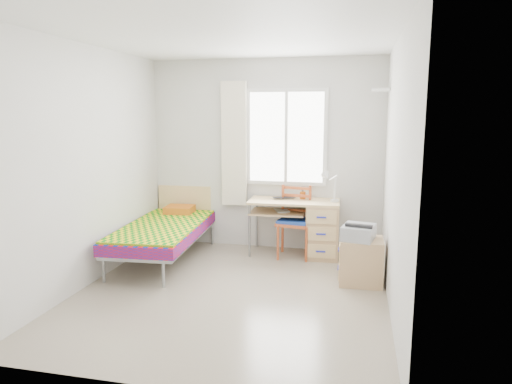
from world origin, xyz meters
TOP-DOWN VIEW (x-y plane):
  - floor at (0.00, 0.00)m, footprint 3.50×3.50m
  - ceiling at (0.00, 0.00)m, footprint 3.50×3.50m
  - wall_back at (0.00, 1.75)m, footprint 3.20×0.00m
  - wall_left at (-1.60, 0.00)m, footprint 0.00×3.50m
  - wall_right at (1.60, 0.00)m, footprint 0.00×3.50m
  - window at (0.30, 1.73)m, footprint 1.10×0.04m
  - curtain at (-0.42, 1.68)m, footprint 0.35×0.05m
  - floating_shelf at (1.49, 1.40)m, footprint 0.20×0.32m
  - bed at (-1.12, 0.90)m, footprint 1.02×1.98m
  - desk at (0.77, 1.46)m, footprint 1.20×0.59m
  - chair at (0.48, 1.41)m, footprint 0.46×0.46m
  - cabinet at (1.33, 0.59)m, footprint 0.48×0.42m
  - printer at (1.29, 0.57)m, footprint 0.39×0.43m
  - laptop at (0.32, 1.51)m, footprint 0.35×0.29m
  - pen_cup at (0.55, 1.60)m, footprint 0.09×0.09m
  - task_lamp at (0.92, 1.36)m, footprint 0.23×0.33m
  - book at (0.21, 1.45)m, footprint 0.25×0.29m

SIDE VIEW (x-z plane):
  - floor at x=0.00m, z-range 0.00..0.00m
  - cabinet at x=1.33m, z-range 0.00..0.51m
  - desk at x=0.77m, z-range 0.03..0.77m
  - bed at x=-1.12m, z-range -0.01..0.82m
  - chair at x=0.48m, z-range 0.06..1.00m
  - book at x=0.21m, z-range 0.58..0.60m
  - printer at x=1.29m, z-range 0.51..0.67m
  - laptop at x=0.32m, z-range 0.74..0.76m
  - pen_cup at x=0.55m, z-range 0.74..0.83m
  - task_lamp at x=0.92m, z-range 0.79..1.22m
  - wall_left at x=-1.60m, z-range -0.45..3.05m
  - wall_right at x=1.60m, z-range -0.45..3.05m
  - wall_back at x=0.00m, z-range -0.30..2.90m
  - curtain at x=-0.42m, z-range 0.60..2.30m
  - window at x=0.30m, z-range 0.90..2.20m
  - floating_shelf at x=1.49m, z-range 2.13..2.17m
  - ceiling at x=0.00m, z-range 2.60..2.60m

